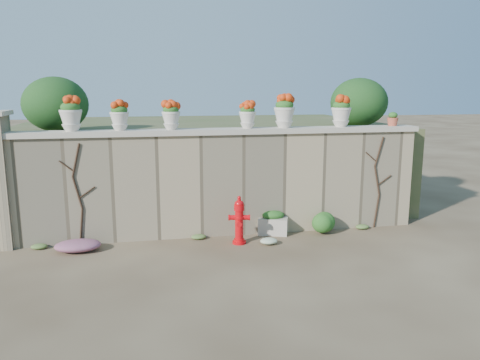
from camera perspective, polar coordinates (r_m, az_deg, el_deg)
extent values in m
plane|color=#483624|center=(7.81, -0.13, -10.41)|extent=(80.00, 80.00, 0.00)
cube|color=gray|center=(9.23, -2.29, -0.56)|extent=(8.00, 0.40, 2.00)
cube|color=#BFB5A1|center=(9.08, -2.34, 5.95)|extent=(8.10, 0.52, 0.10)
cube|color=#384C23|center=(12.35, -4.61, 2.39)|extent=(9.00, 6.00, 2.00)
ellipsoid|color=#143814|center=(10.29, -21.56, 8.59)|extent=(1.30, 1.30, 1.10)
ellipsoid|color=#143814|center=(11.22, 14.29, 9.16)|extent=(1.30, 1.30, 1.10)
cylinder|color=black|center=(9.15, -18.79, -5.45)|extent=(0.12, 0.04, 0.70)
cylinder|color=black|center=(9.00, -19.20, -1.48)|extent=(0.17, 0.04, 0.61)
cylinder|color=black|center=(8.89, -19.38, 2.30)|extent=(0.18, 0.04, 0.61)
cylinder|color=black|center=(8.98, -18.16, -1.44)|extent=(0.30, 0.02, 0.22)
cylinder|color=black|center=(8.93, -20.45, 1.62)|extent=(0.25, 0.02, 0.21)
cylinder|color=black|center=(10.19, 16.30, -3.64)|extent=(0.12, 0.04, 0.70)
cylinder|color=black|center=(10.03, 16.37, -0.06)|extent=(0.17, 0.04, 0.61)
cylinder|color=black|center=(9.94, 16.61, 3.34)|extent=(0.18, 0.04, 0.61)
cylinder|color=black|center=(10.11, 17.20, -0.02)|extent=(0.30, 0.02, 0.22)
cylinder|color=black|center=(9.88, 15.68, 2.75)|extent=(0.25, 0.02, 0.21)
cylinder|color=red|center=(8.87, -0.10, -7.58)|extent=(0.26, 0.26, 0.05)
cylinder|color=red|center=(8.76, -0.10, -5.46)|extent=(0.16, 0.16, 0.57)
cylinder|color=red|center=(8.73, -0.10, -4.59)|extent=(0.19, 0.19, 0.04)
cylinder|color=red|center=(8.68, -0.10, -3.37)|extent=(0.19, 0.19, 0.11)
ellipsoid|color=red|center=(8.65, -0.10, -2.78)|extent=(0.17, 0.17, 0.13)
cylinder|color=red|center=(8.64, -0.10, -2.31)|extent=(0.06, 0.06, 0.09)
cylinder|color=red|center=(8.73, -0.94, -4.59)|extent=(0.14, 0.11, 0.09)
cylinder|color=red|center=(8.73, 0.75, -4.59)|extent=(0.14, 0.11, 0.09)
cylinder|color=red|center=(8.65, -0.09, -5.36)|extent=(0.10, 0.11, 0.08)
cube|color=#BFB5A1|center=(9.40, 4.05, -5.59)|extent=(0.65, 0.51, 0.33)
ellipsoid|color=#1E5119|center=(9.34, 4.07, -4.27)|extent=(0.51, 0.40, 0.17)
ellipsoid|color=#1E5119|center=(9.50, 10.13, -4.96)|extent=(0.56, 0.50, 0.53)
ellipsoid|color=#BC2594|center=(8.93, -18.43, -7.33)|extent=(0.96, 0.64, 0.25)
ellipsoid|color=white|center=(8.83, 3.93, -7.30)|extent=(0.45, 0.36, 0.16)
ellipsoid|color=#1E5119|center=(9.04, -19.99, 8.34)|extent=(0.35, 0.35, 0.21)
ellipsoid|color=red|center=(9.03, -20.02, 8.88)|extent=(0.30, 0.30, 0.22)
ellipsoid|color=#1E5119|center=(8.95, -14.52, 8.29)|extent=(0.30, 0.30, 0.18)
ellipsoid|color=red|center=(8.95, -14.54, 8.77)|extent=(0.27, 0.27, 0.19)
ellipsoid|color=#1E5119|center=(8.95, -8.42, 8.50)|extent=(0.30, 0.30, 0.18)
ellipsoid|color=red|center=(8.95, -8.44, 8.98)|extent=(0.26, 0.26, 0.19)
ellipsoid|color=#1E5119|center=(9.14, 0.93, 8.57)|extent=(0.29, 0.29, 0.17)
ellipsoid|color=red|center=(9.14, 0.93, 9.02)|extent=(0.25, 0.25, 0.18)
ellipsoid|color=#1E5119|center=(9.33, 5.44, 9.09)|extent=(0.35, 0.35, 0.21)
ellipsoid|color=red|center=(9.32, 5.45, 9.63)|extent=(0.31, 0.31, 0.22)
ellipsoid|color=#1E5119|center=(9.73, 12.26, 8.88)|extent=(0.34, 0.34, 0.21)
ellipsoid|color=red|center=(9.73, 12.28, 9.38)|extent=(0.30, 0.30, 0.21)
ellipsoid|color=#1E5119|center=(10.25, 18.14, 7.46)|extent=(0.19, 0.19, 0.13)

